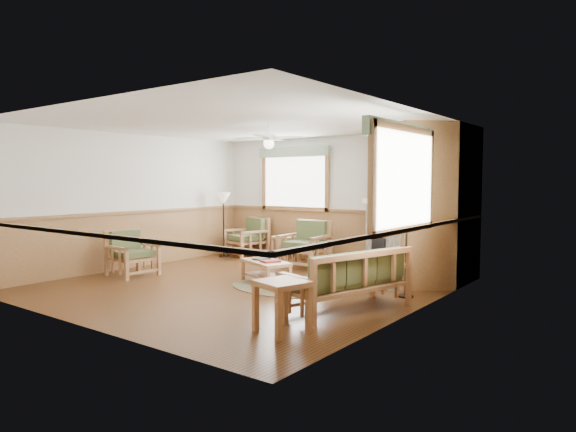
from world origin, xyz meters
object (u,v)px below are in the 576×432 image
Objects in this scene: armchair_back_right at (305,244)px; end_table_sofa at (282,306)px; coffee_table at (266,272)px; armchair_left at (132,253)px; armchair_back_left at (246,237)px; floor_lamp_left at (224,224)px; end_table_chairs at (286,248)px; footstool at (340,275)px; sofa at (346,280)px; floor_lamp_right at (406,246)px.

end_table_sofa is (2.37, -3.86, -0.17)m from armchair_back_right.
armchair_back_right reaches higher than coffee_table.
armchair_back_right reaches higher than armchair_left.
floor_lamp_left reaches higher than armchair_back_left.
armchair_back_left reaches higher than armchair_left.
armchair_back_left reaches higher than end_table_chairs.
armchair_left is at bearing -137.33° from coffee_table.
end_table_sofa reaches higher than footstool.
armchair_back_right is at bearing 125.53° from coffee_table.
sofa is 3.57× the size of footstool.
armchair_back_left is 3.22m from coffee_table.
coffee_table is 2.84m from end_table_sofa.
end_table_sofa is 0.39× the size of floor_lamp_right.
end_table_sofa is at bearing -61.62° from armchair_back_right.
footstool is at bearing 39.15° from coffee_table.
armchair_back_left reaches higher than coffee_table.
armchair_back_left reaches higher than footstool.
end_table_chairs is (1.12, 0.03, -0.18)m from armchair_back_left.
sofa is 1.94× the size of armchair_back_right.
floor_lamp_left is at bearing -165.42° from end_table_chairs.
end_table_chairs is 5.33m from end_table_sofa.
floor_lamp_right is (4.79, 1.40, 0.36)m from armchair_left.
end_table_sofa is 0.40× the size of floor_lamp_left.
armchair_left is 5.00m from floor_lamp_right.
coffee_table is at bearing -60.84° from end_table_chairs.
armchair_back_left is at bearing 153.60° from footstool.
end_table_chairs is 4.01m from floor_lamp_right.
end_table_chairs is at bearing -116.77° from sofa.
end_table_chairs is at bearing 143.73° from footstool.
floor_lamp_right is at bearing -14.72° from floor_lamp_left.
end_table_chairs is 1.63m from floor_lamp_left.
armchair_back_right is 1.84× the size of footstool.
sofa reaches higher than armchair_left.
floor_lamp_left reaches higher than footstool.
floor_lamp_right is (0.31, 1.25, 0.35)m from sofa.
footstool is at bearing -42.93° from armchair_back_right.
floor_lamp_left reaches higher than end_table_chairs.
footstool is 0.33× the size of floor_lamp_right.
sofa is at bearing -18.67° from armchair_back_left.
sofa is 3.55m from armchair_back_right.
coffee_table is 1.81× the size of end_table_chairs.
coffee_table is at bearing -65.63° from armchair_left.
end_table_sofa is at bearing -74.41° from footstool.
armchair_back_right is at bearing -27.85° from end_table_chairs.
sofa is 2.20× the size of armchair_left.
end_table_chairs is at bearing 141.31° from coffee_table.
armchair_back_left is 0.61m from floor_lamp_left.
floor_lamp_right reaches higher than coffee_table.
coffee_table is 0.64× the size of floor_lamp_right.
floor_lamp_left is at bearing -121.73° from armchair_back_left.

